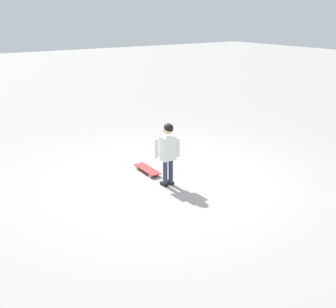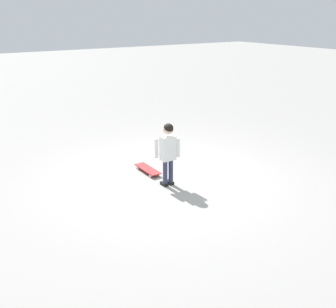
{
  "view_description": "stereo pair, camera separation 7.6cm",
  "coord_description": "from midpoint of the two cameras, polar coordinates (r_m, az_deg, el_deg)",
  "views": [
    {
      "loc": [
        3.48,
        4.97,
        2.68
      ],
      "look_at": [
        0.22,
        0.15,
        0.55
      ],
      "focal_mm": 41.24,
      "sensor_mm": 36.0,
      "label": 1
    },
    {
      "loc": [
        3.41,
        5.01,
        2.68
      ],
      "look_at": [
        0.22,
        0.15,
        0.55
      ],
      "focal_mm": 41.24,
      "sensor_mm": 36.0,
      "label": 2
    }
  ],
  "objects": [
    {
      "name": "ground_plane",
      "position": [
        6.63,
        0.51,
        -3.74
      ],
      "size": [
        50.0,
        50.0,
        0.0
      ],
      "primitive_type": "plane",
      "color": "gray"
    },
    {
      "name": "child_person",
      "position": [
        6.16,
        -0.36,
        0.93
      ],
      "size": [
        0.37,
        0.22,
        1.06
      ],
      "color": "#2D3351",
      "rests_on": "ground"
    },
    {
      "name": "skateboard",
      "position": [
        6.89,
        -3.41,
        -2.27
      ],
      "size": [
        0.19,
        0.64,
        0.07
      ],
      "color": "#B22D2D",
      "rests_on": "ground"
    }
  ]
}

